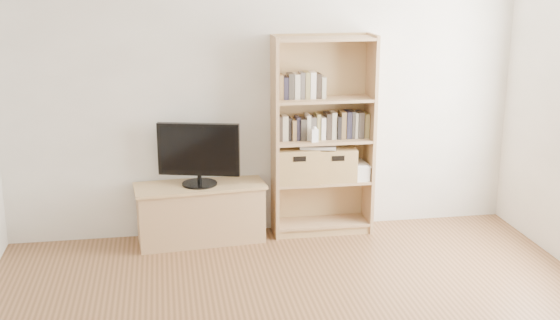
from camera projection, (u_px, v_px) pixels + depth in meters
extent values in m
cube|color=beige|center=(265.00, 87.00, 6.07)|extent=(4.50, 0.02, 2.60)
cube|color=tan|center=(201.00, 214.00, 6.06)|extent=(1.10, 0.50, 0.49)
cube|color=tan|center=(323.00, 137.00, 6.11)|extent=(0.88, 0.32, 1.76)
cube|color=black|center=(199.00, 154.00, 5.92)|extent=(0.69, 0.23, 0.55)
cube|color=#322821|center=(323.00, 126.00, 6.10)|extent=(0.81, 0.16, 0.22)
cube|color=#322821|center=(301.00, 87.00, 5.98)|extent=(0.37, 0.14, 0.20)
cube|color=white|center=(314.00, 136.00, 5.99)|extent=(0.06, 0.05, 0.11)
cube|color=tan|center=(296.00, 164.00, 6.13)|extent=(0.37, 0.31, 0.30)
cube|color=tan|center=(334.00, 163.00, 6.19)|extent=(0.36, 0.30, 0.29)
cube|color=silver|center=(318.00, 146.00, 6.11)|extent=(0.35, 0.28, 0.02)
cube|color=beige|center=(356.00, 171.00, 6.24)|extent=(0.19, 0.27, 0.12)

